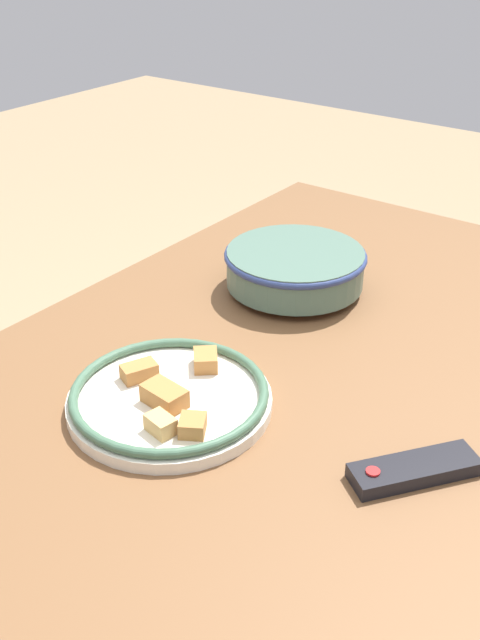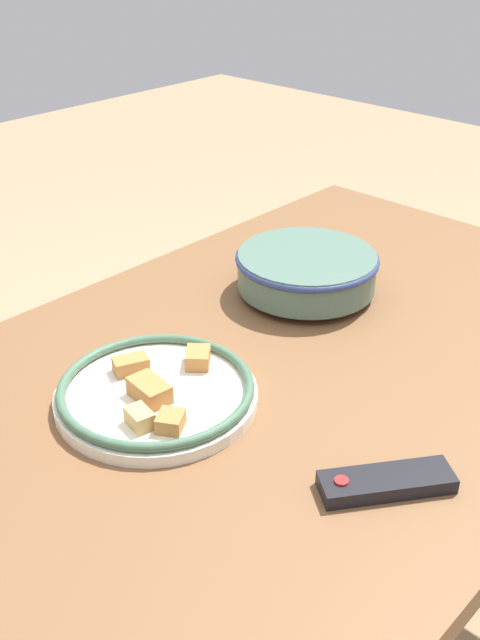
# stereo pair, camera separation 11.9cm
# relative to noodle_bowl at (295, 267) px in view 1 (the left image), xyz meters

# --- Properties ---
(dining_table) EXTENTS (1.52, 0.86, 0.72)m
(dining_table) POSITION_rel_noodle_bowl_xyz_m (0.26, 0.12, -0.12)
(dining_table) COLOR brown
(dining_table) RESTS_ON ground_plane
(noodle_bowl) EXTENTS (0.25, 0.25, 0.08)m
(noodle_bowl) POSITION_rel_noodle_bowl_xyz_m (0.00, 0.00, 0.00)
(noodle_bowl) COLOR #4C6B5B
(noodle_bowl) RESTS_ON dining_table
(food_plate) EXTENTS (0.29, 0.29, 0.05)m
(food_plate) POSITION_rel_noodle_bowl_xyz_m (0.40, 0.05, -0.03)
(food_plate) COLOR silver
(food_plate) RESTS_ON dining_table
(tv_remote) EXTENTS (0.16, 0.14, 0.02)m
(tv_remote) POSITION_rel_noodle_bowl_xyz_m (0.33, 0.39, -0.04)
(tv_remote) COLOR black
(tv_remote) RESTS_ON dining_table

